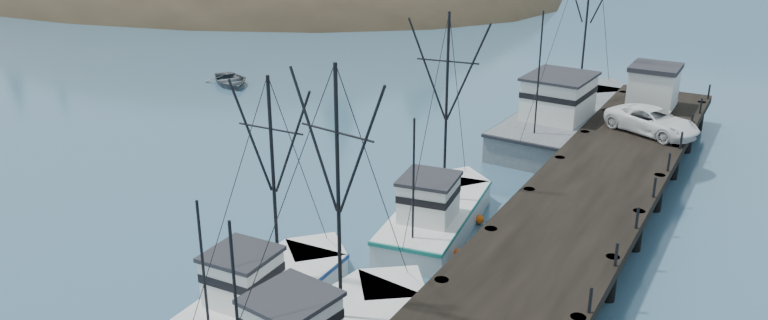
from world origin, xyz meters
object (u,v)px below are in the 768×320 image
work_vessel (569,117)px  pier_shed (654,86)px  motorboat (230,85)px  pier (582,205)px  trawler_far (437,214)px  pickup_truck (653,121)px  trawler_mid (266,294)px

work_vessel → pier_shed: 5.71m
work_vessel → motorboat: size_ratio=3.46×
work_vessel → pier_shed: size_ratio=5.46×
pier → trawler_far: size_ratio=4.06×
trawler_far → pickup_truck: bearing=62.7°
trawler_mid → pier_shed: 31.08m
work_vessel → pier: bearing=-71.7°
trawler_far → pickup_truck: (7.24, 14.02, 1.94)m
pickup_truck → pier_shed: bearing=35.0°
trawler_far → motorboat: bearing=148.8°
trawler_mid → motorboat: bearing=132.5°
pier → pier_shed: 17.26m
trawler_mid → trawler_far: (2.66, 10.07, 0.00)m
trawler_mid → pier_shed: (8.81, 29.69, 2.60)m
trawler_far → pier_shed: bearing=72.6°
trawler_far → work_vessel: (1.46, 17.25, 0.41)m
pier → work_vessel: 15.58m
pier_shed → motorboat: bearing=-173.9°
work_vessel → trawler_mid: bearing=-98.6°
pier → trawler_mid: trawler_mid is taller
work_vessel → pier_shed: bearing=26.9°
trawler_far → work_vessel: 17.31m
pier_shed → pickup_truck: (1.08, -5.60, -0.65)m
pier → motorboat: 35.76m
pickup_truck → pier: bearing=-160.4°
work_vessel → pickup_truck: (5.78, -3.22, 1.54)m
trawler_mid → pickup_truck: 26.11m
trawler_mid → trawler_far: 10.41m
pier_shed → motorboat: size_ratio=0.63×
pickup_truck → motorboat: pickup_truck is taller
trawler_far → pier_shed: 20.73m
work_vessel → motorboat: 28.18m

